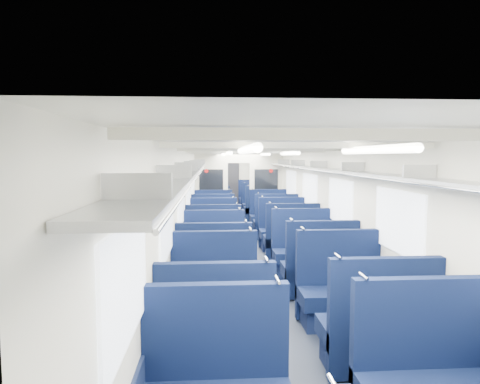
% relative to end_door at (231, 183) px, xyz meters
% --- Properties ---
extents(floor, '(2.80, 18.00, 0.01)m').
position_rel_end_door_xyz_m(floor, '(0.00, -8.94, -1.00)').
color(floor, black).
rests_on(floor, ground).
extents(ceiling, '(2.80, 18.00, 0.01)m').
position_rel_end_door_xyz_m(ceiling, '(0.00, -8.94, 1.35)').
color(ceiling, white).
rests_on(ceiling, wall_left).
extents(wall_left, '(0.02, 18.00, 2.35)m').
position_rel_end_door_xyz_m(wall_left, '(-1.40, -8.94, 0.18)').
color(wall_left, beige).
rests_on(wall_left, floor).
extents(dado_left, '(0.03, 17.90, 0.70)m').
position_rel_end_door_xyz_m(dado_left, '(-1.39, -8.94, -0.65)').
color(dado_left, black).
rests_on(dado_left, floor).
extents(wall_right, '(0.02, 18.00, 2.35)m').
position_rel_end_door_xyz_m(wall_right, '(1.40, -8.94, 0.18)').
color(wall_right, beige).
rests_on(wall_right, floor).
extents(dado_right, '(0.03, 17.90, 0.70)m').
position_rel_end_door_xyz_m(dado_right, '(1.39, -8.94, -0.65)').
color(dado_right, black).
rests_on(dado_right, floor).
extents(wall_far, '(2.80, 0.02, 2.35)m').
position_rel_end_door_xyz_m(wall_far, '(0.00, 0.06, 0.18)').
color(wall_far, beige).
rests_on(wall_far, floor).
extents(luggage_rack_left, '(0.36, 17.40, 0.18)m').
position_rel_end_door_xyz_m(luggage_rack_left, '(-1.21, -8.94, 0.97)').
color(luggage_rack_left, '#B2B5BA').
rests_on(luggage_rack_left, wall_left).
extents(luggage_rack_right, '(0.36, 17.40, 0.18)m').
position_rel_end_door_xyz_m(luggage_rack_right, '(1.21, -8.94, 0.97)').
color(luggage_rack_right, '#B2B5BA').
rests_on(luggage_rack_right, wall_right).
extents(windows, '(2.78, 15.60, 0.75)m').
position_rel_end_door_xyz_m(windows, '(0.00, -9.40, 0.42)').
color(windows, white).
rests_on(windows, wall_left).
extents(ceiling_fittings, '(2.70, 16.06, 0.11)m').
position_rel_end_door_xyz_m(ceiling_fittings, '(0.00, -9.20, 1.29)').
color(ceiling_fittings, silver).
rests_on(ceiling_fittings, ceiling).
extents(end_door, '(0.75, 0.06, 2.00)m').
position_rel_end_door_xyz_m(end_door, '(0.00, 0.00, 0.00)').
color(end_door, black).
rests_on(end_door, floor).
extents(bulkhead, '(2.80, 0.10, 2.35)m').
position_rel_end_door_xyz_m(bulkhead, '(-0.00, -5.66, 0.23)').
color(bulkhead, silver).
rests_on(bulkhead, floor).
extents(seat_4, '(1.13, 0.63, 1.26)m').
position_rel_end_door_xyz_m(seat_4, '(-0.83, -15.04, -0.61)').
color(seat_4, '#0C183C').
rests_on(seat_4, floor).
extents(seat_5, '(1.13, 0.63, 1.26)m').
position_rel_end_door_xyz_m(seat_5, '(0.83, -14.97, -0.61)').
color(seat_5, '#0C183C').
rests_on(seat_5, floor).
extents(seat_6, '(1.13, 0.63, 1.26)m').
position_rel_end_door_xyz_m(seat_6, '(-0.83, -13.71, -0.61)').
color(seat_6, '#0C183C').
rests_on(seat_6, floor).
extents(seat_7, '(1.13, 0.63, 1.26)m').
position_rel_end_door_xyz_m(seat_7, '(0.83, -13.72, -0.61)').
color(seat_7, '#0C183C').
rests_on(seat_7, floor).
extents(seat_8, '(1.13, 0.63, 1.26)m').
position_rel_end_door_xyz_m(seat_8, '(-0.83, -12.71, -0.61)').
color(seat_8, '#0C183C').
rests_on(seat_8, floor).
extents(seat_9, '(1.13, 0.63, 1.26)m').
position_rel_end_door_xyz_m(seat_9, '(0.83, -12.61, -0.61)').
color(seat_9, '#0C183C').
rests_on(seat_9, floor).
extents(seat_10, '(1.13, 0.63, 1.26)m').
position_rel_end_door_xyz_m(seat_10, '(-0.83, -11.52, -0.61)').
color(seat_10, '#0C183C').
rests_on(seat_10, floor).
extents(seat_11, '(1.13, 0.63, 1.26)m').
position_rel_end_door_xyz_m(seat_11, '(0.83, -11.40, -0.61)').
color(seat_11, '#0C183C').
rests_on(seat_11, floor).
extents(seat_12, '(1.13, 0.63, 1.26)m').
position_rel_end_door_xyz_m(seat_12, '(-0.83, -10.34, -0.61)').
color(seat_12, '#0C183C').
rests_on(seat_12, floor).
extents(seat_13, '(1.13, 0.63, 1.26)m').
position_rel_end_door_xyz_m(seat_13, '(0.83, -10.24, -0.61)').
color(seat_13, '#0C183C').
rests_on(seat_13, floor).
extents(seat_14, '(1.13, 0.63, 1.26)m').
position_rel_end_door_xyz_m(seat_14, '(-0.83, -9.25, -0.61)').
color(seat_14, '#0C183C').
rests_on(seat_14, floor).
extents(seat_15, '(1.13, 0.63, 1.26)m').
position_rel_end_door_xyz_m(seat_15, '(0.83, -9.20, -0.61)').
color(seat_15, '#0C183C').
rests_on(seat_15, floor).
extents(seat_16, '(1.13, 0.63, 1.26)m').
position_rel_end_door_xyz_m(seat_16, '(-0.83, -7.91, -0.61)').
color(seat_16, '#0C183C').
rests_on(seat_16, floor).
extents(seat_17, '(1.13, 0.63, 1.26)m').
position_rel_end_door_xyz_m(seat_17, '(0.83, -8.00, -0.61)').
color(seat_17, '#0C183C').
rests_on(seat_17, floor).
extents(seat_18, '(1.13, 0.63, 1.26)m').
position_rel_end_door_xyz_m(seat_18, '(-0.83, -6.87, -0.61)').
color(seat_18, '#0C183C').
rests_on(seat_18, floor).
extents(seat_19, '(1.13, 0.63, 1.26)m').
position_rel_end_door_xyz_m(seat_19, '(0.83, -6.75, -0.61)').
color(seat_19, '#0C183C').
rests_on(seat_19, floor).
extents(seat_20, '(1.13, 0.63, 1.26)m').
position_rel_end_door_xyz_m(seat_20, '(-0.83, -4.85, -0.61)').
color(seat_20, '#0C183C').
rests_on(seat_20, floor).
extents(seat_21, '(1.13, 0.63, 1.26)m').
position_rel_end_door_xyz_m(seat_21, '(0.83, -4.91, -0.61)').
color(seat_21, '#0C183C').
rests_on(seat_21, floor).
extents(seat_22, '(1.13, 0.63, 1.26)m').
position_rel_end_door_xyz_m(seat_22, '(-0.83, -3.73, -0.61)').
color(seat_22, '#0C183C').
rests_on(seat_22, floor).
extents(seat_23, '(1.13, 0.63, 1.26)m').
position_rel_end_door_xyz_m(seat_23, '(0.83, -3.66, -0.61)').
color(seat_23, '#0C183C').
rests_on(seat_23, floor).
extents(seat_24, '(1.13, 0.63, 1.26)m').
position_rel_end_door_xyz_m(seat_24, '(-0.83, -2.44, -0.61)').
color(seat_24, '#0C183C').
rests_on(seat_24, floor).
extents(seat_25, '(1.13, 0.63, 1.26)m').
position_rel_end_door_xyz_m(seat_25, '(0.83, -2.62, -0.61)').
color(seat_25, '#0C183C').
rests_on(seat_25, floor).
extents(seat_26, '(1.13, 0.63, 1.26)m').
position_rel_end_door_xyz_m(seat_26, '(-0.83, -1.27, -0.61)').
color(seat_26, '#0C183C').
rests_on(seat_26, floor).
extents(seat_27, '(1.13, 0.63, 1.26)m').
position_rel_end_door_xyz_m(seat_27, '(0.83, -1.44, -0.61)').
color(seat_27, '#0C183C').
rests_on(seat_27, floor).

